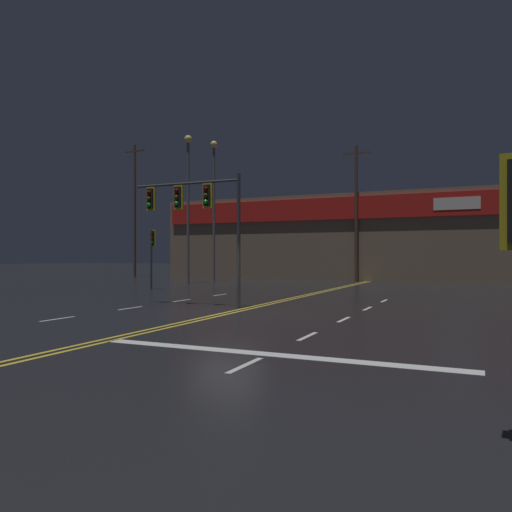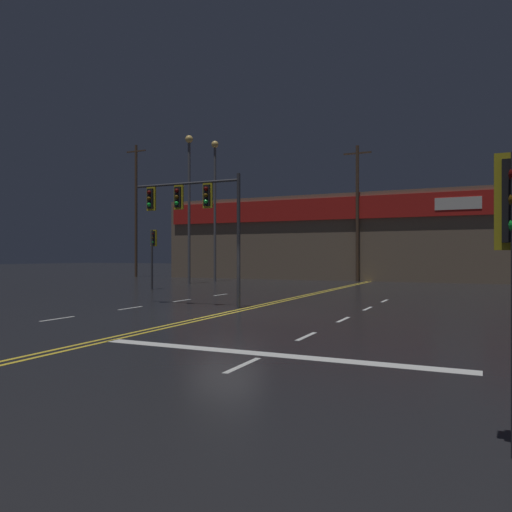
{
  "view_description": "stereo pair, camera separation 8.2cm",
  "coord_description": "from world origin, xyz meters",
  "px_view_note": "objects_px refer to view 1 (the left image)",
  "views": [
    {
      "loc": [
        8.08,
        -15.41,
        1.99
      ],
      "look_at": [
        0.0,
        2.49,
        2.0
      ],
      "focal_mm": 35.0,
      "sensor_mm": 36.0,
      "label": 1
    },
    {
      "loc": [
        8.15,
        -15.37,
        1.99
      ],
      "look_at": [
        0.0,
        2.49,
        2.0
      ],
      "focal_mm": 35.0,
      "sensor_mm": 36.0,
      "label": 2
    }
  ],
  "objects_px": {
    "streetlight_near_left": "(214,194)",
    "streetlight_near_right": "(188,191)",
    "traffic_signal_median": "(192,205)",
    "traffic_signal_corner_northwest": "(152,246)"
  },
  "relations": [
    {
      "from": "traffic_signal_median",
      "to": "streetlight_near_left",
      "type": "height_order",
      "value": "streetlight_near_left"
    },
    {
      "from": "streetlight_near_right",
      "to": "traffic_signal_corner_northwest",
      "type": "bearing_deg",
      "value": -77.53
    },
    {
      "from": "traffic_signal_corner_northwest",
      "to": "streetlight_near_right",
      "type": "xyz_separation_m",
      "value": [
        -1.38,
        6.22,
        4.12
      ]
    },
    {
      "from": "traffic_signal_corner_northwest",
      "to": "streetlight_near_left",
      "type": "bearing_deg",
      "value": 97.53
    },
    {
      "from": "traffic_signal_median",
      "to": "traffic_signal_corner_northwest",
      "type": "relative_size",
      "value": 1.45
    },
    {
      "from": "streetlight_near_left",
      "to": "streetlight_near_right",
      "type": "bearing_deg",
      "value": -90.96
    },
    {
      "from": "traffic_signal_median",
      "to": "traffic_signal_corner_northwest",
      "type": "distance_m",
      "value": 10.6
    },
    {
      "from": "traffic_signal_median",
      "to": "streetlight_near_left",
      "type": "relative_size",
      "value": 0.47
    },
    {
      "from": "traffic_signal_median",
      "to": "streetlight_near_right",
      "type": "bearing_deg",
      "value": 122.54
    },
    {
      "from": "traffic_signal_corner_northwest",
      "to": "streetlight_near_left",
      "type": "relative_size",
      "value": 0.32
    }
  ]
}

